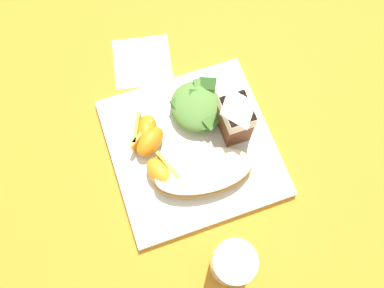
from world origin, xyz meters
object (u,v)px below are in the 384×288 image
object	(u,v)px
white_plate	(192,147)
orange_wedge_middle	(149,141)
green_salad_pile	(196,107)
paper_napkin	(142,61)
drinking_clear_cup	(232,264)
cheesy_pizza_bread	(203,173)
orange_wedge_front	(146,131)
orange_wedge_rear	(161,172)
milk_carton	(236,116)

from	to	relation	value
white_plate	orange_wedge_middle	bearing A→B (deg)	-110.96
green_salad_pile	paper_napkin	size ratio (longest dim) A/B	0.96
white_plate	orange_wedge_middle	world-z (taller)	orange_wedge_middle
white_plate	drinking_clear_cup	xyz separation A→B (m)	(0.21, -0.01, 0.04)
cheesy_pizza_bread	orange_wedge_middle	bearing A→B (deg)	-141.21
paper_napkin	green_salad_pile	bearing A→B (deg)	23.38
green_salad_pile	orange_wedge_front	bearing A→B (deg)	-81.67
cheesy_pizza_bread	orange_wedge_middle	world-z (taller)	orange_wedge_middle
orange_wedge_rear	drinking_clear_cup	bearing A→B (deg)	18.03
white_plate	milk_carton	bearing A→B (deg)	93.72
green_salad_pile	milk_carton	xyz separation A→B (m)	(0.06, 0.05, 0.04)
paper_napkin	milk_carton	bearing A→B (deg)	29.33
orange_wedge_front	paper_napkin	xyz separation A→B (m)	(-0.16, 0.04, -0.03)
white_plate	green_salad_pile	size ratio (longest dim) A/B	2.65
milk_carton	orange_wedge_front	xyz separation A→B (m)	(-0.04, -0.15, -0.04)
orange_wedge_rear	paper_napkin	distance (m)	0.24
paper_napkin	drinking_clear_cup	xyz separation A→B (m)	(0.41, 0.02, 0.05)
green_salad_pile	orange_wedge_front	world-z (taller)	green_salad_pile
green_salad_pile	orange_wedge_rear	size ratio (longest dim) A/B	1.54
orange_wedge_rear	paper_napkin	size ratio (longest dim) A/B	0.62
white_plate	orange_wedge_front	xyz separation A→B (m)	(-0.05, -0.07, 0.03)
milk_carton	orange_wedge_rear	size ratio (longest dim) A/B	1.60
milk_carton	orange_wedge_middle	bearing A→B (deg)	-98.22
white_plate	orange_wedge_rear	world-z (taller)	orange_wedge_rear
milk_carton	orange_wedge_rear	distance (m)	0.15
orange_wedge_rear	drinking_clear_cup	size ratio (longest dim) A/B	0.67
cheesy_pizza_bread	milk_carton	world-z (taller)	milk_carton
white_plate	cheesy_pizza_bread	xyz separation A→B (m)	(0.06, -0.00, 0.03)
drinking_clear_cup	orange_wedge_rear	bearing A→B (deg)	-161.97
orange_wedge_front	orange_wedge_rear	bearing A→B (deg)	2.26
cheesy_pizza_bread	drinking_clear_cup	distance (m)	0.15
green_salad_pile	orange_wedge_front	distance (m)	0.10
cheesy_pizza_bread	paper_napkin	distance (m)	0.26
green_salad_pile	cheesy_pizza_bread	bearing A→B (deg)	-14.44
orange_wedge_front	orange_wedge_rear	distance (m)	0.08
orange_wedge_middle	drinking_clear_cup	size ratio (longest dim) A/B	0.68
milk_carton	orange_wedge_rear	bearing A→B (deg)	-74.95
orange_wedge_middle	orange_wedge_rear	world-z (taller)	same
cheesy_pizza_bread	paper_napkin	bearing A→B (deg)	-173.22
cheesy_pizza_bread	milk_carton	xyz separation A→B (m)	(-0.06, 0.08, 0.04)
orange_wedge_rear	paper_napkin	xyz separation A→B (m)	(-0.24, 0.03, -0.03)
white_plate	paper_napkin	size ratio (longest dim) A/B	2.55
milk_carton	paper_napkin	xyz separation A→B (m)	(-0.20, -0.11, -0.07)
cheesy_pizza_bread	milk_carton	bearing A→B (deg)	128.38
cheesy_pizza_bread	drinking_clear_cup	xyz separation A→B (m)	(0.15, -0.01, 0.02)
orange_wedge_middle	orange_wedge_rear	distance (m)	0.06
white_plate	paper_napkin	bearing A→B (deg)	-171.00
milk_carton	paper_napkin	world-z (taller)	milk_carton
white_plate	green_salad_pile	bearing A→B (deg)	154.01
orange_wedge_front	drinking_clear_cup	world-z (taller)	drinking_clear_cup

